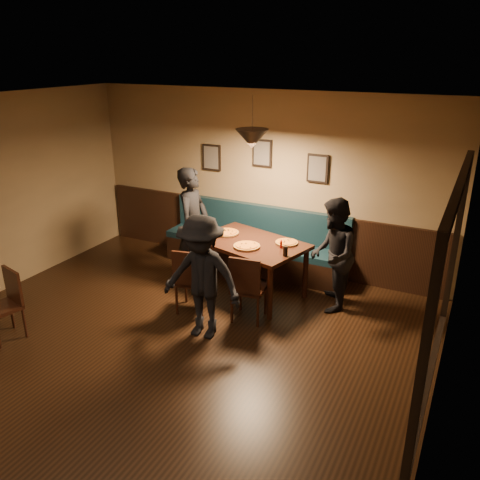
{
  "coord_description": "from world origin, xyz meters",
  "views": [
    {
      "loc": [
        3.1,
        -3.45,
        3.33
      ],
      "look_at": [
        0.32,
        2.07,
        0.95
      ],
      "focal_mm": 36.94,
      "sensor_mm": 36.0,
      "label": 1
    }
  ],
  "objects_px": {
    "soda_glass": "(285,251)",
    "tabasco_bottle": "(281,244)",
    "chair_near_right": "(249,287)",
    "diner_right": "(333,255)",
    "diner_front": "(202,278)",
    "chair_near_left": "(193,279)",
    "diner_left": "(193,226)",
    "cafe_chair_far": "(2,306)",
    "booth_bench": "(254,240)",
    "dining_table": "(251,268)"
  },
  "relations": [
    {
      "from": "soda_glass",
      "to": "tabasco_bottle",
      "type": "distance_m",
      "value": 0.27
    },
    {
      "from": "chair_near_right",
      "to": "tabasco_bottle",
      "type": "xyz_separation_m",
      "value": [
        0.17,
        0.64,
        0.4
      ]
    },
    {
      "from": "diner_right",
      "to": "diner_front",
      "type": "xyz_separation_m",
      "value": [
        -1.19,
        -1.4,
        0.01
      ]
    },
    {
      "from": "chair_near_left",
      "to": "soda_glass",
      "type": "xyz_separation_m",
      "value": [
        1.1,
        0.54,
        0.41
      ]
    },
    {
      "from": "chair_near_right",
      "to": "tabasco_bottle",
      "type": "relative_size",
      "value": 7.21
    },
    {
      "from": "chair_near_left",
      "to": "tabasco_bottle",
      "type": "bearing_deg",
      "value": 26.98
    },
    {
      "from": "tabasco_bottle",
      "to": "chair_near_left",
      "type": "bearing_deg",
      "value": -140.92
    },
    {
      "from": "diner_right",
      "to": "tabasco_bottle",
      "type": "relative_size",
      "value": 12.04
    },
    {
      "from": "diner_left",
      "to": "chair_near_left",
      "type": "bearing_deg",
      "value": -155.55
    },
    {
      "from": "diner_right",
      "to": "tabasco_bottle",
      "type": "height_order",
      "value": "diner_right"
    },
    {
      "from": "chair_near_right",
      "to": "cafe_chair_far",
      "type": "relative_size",
      "value": 1.07
    },
    {
      "from": "soda_glass",
      "to": "tabasco_bottle",
      "type": "height_order",
      "value": "soda_glass"
    },
    {
      "from": "cafe_chair_far",
      "to": "booth_bench",
      "type": "bearing_deg",
      "value": -105.68
    },
    {
      "from": "booth_bench",
      "to": "cafe_chair_far",
      "type": "height_order",
      "value": "booth_bench"
    },
    {
      "from": "diner_right",
      "to": "soda_glass",
      "type": "height_order",
      "value": "diner_right"
    },
    {
      "from": "chair_near_left",
      "to": "diner_front",
      "type": "xyz_separation_m",
      "value": [
        0.44,
        -0.48,
        0.32
      ]
    },
    {
      "from": "diner_left",
      "to": "cafe_chair_far",
      "type": "height_order",
      "value": "diner_left"
    },
    {
      "from": "cafe_chair_far",
      "to": "tabasco_bottle",
      "type": "bearing_deg",
      "value": -123.47
    },
    {
      "from": "booth_bench",
      "to": "diner_front",
      "type": "bearing_deg",
      "value": -82.21
    },
    {
      "from": "booth_bench",
      "to": "chair_near_right",
      "type": "bearing_deg",
      "value": -67.07
    },
    {
      "from": "chair_near_right",
      "to": "diner_left",
      "type": "distance_m",
      "value": 1.5
    },
    {
      "from": "dining_table",
      "to": "diner_front",
      "type": "xyz_separation_m",
      "value": [
        -0.04,
        -1.29,
        0.38
      ]
    },
    {
      "from": "tabasco_bottle",
      "to": "diner_right",
      "type": "bearing_deg",
      "value": 11.83
    },
    {
      "from": "dining_table",
      "to": "soda_glass",
      "type": "bearing_deg",
      "value": -7.84
    },
    {
      "from": "dining_table",
      "to": "soda_glass",
      "type": "distance_m",
      "value": 0.82
    },
    {
      "from": "chair_near_left",
      "to": "diner_front",
      "type": "bearing_deg",
      "value": -59.82
    },
    {
      "from": "booth_bench",
      "to": "tabasco_bottle",
      "type": "bearing_deg",
      "value": -45.97
    },
    {
      "from": "chair_near_left",
      "to": "tabasco_bottle",
      "type": "height_order",
      "value": "tabasco_bottle"
    },
    {
      "from": "soda_glass",
      "to": "dining_table",
      "type": "bearing_deg",
      "value": 157.16
    },
    {
      "from": "booth_bench",
      "to": "diner_right",
      "type": "xyz_separation_m",
      "value": [
        1.48,
        -0.68,
        0.28
      ]
    },
    {
      "from": "chair_near_left",
      "to": "chair_near_right",
      "type": "bearing_deg",
      "value": -2.66
    },
    {
      "from": "chair_near_left",
      "to": "diner_right",
      "type": "height_order",
      "value": "diner_right"
    },
    {
      "from": "chair_near_left",
      "to": "diner_left",
      "type": "relative_size",
      "value": 0.52
    },
    {
      "from": "diner_front",
      "to": "diner_left",
      "type": "bearing_deg",
      "value": 121.69
    },
    {
      "from": "booth_bench",
      "to": "cafe_chair_far",
      "type": "bearing_deg",
      "value": -119.74
    },
    {
      "from": "chair_near_left",
      "to": "tabasco_bottle",
      "type": "distance_m",
      "value": 1.29
    },
    {
      "from": "diner_front",
      "to": "soda_glass",
      "type": "relative_size",
      "value": 11.55
    },
    {
      "from": "tabasco_bottle",
      "to": "soda_glass",
      "type": "bearing_deg",
      "value": -56.02
    },
    {
      "from": "booth_bench",
      "to": "chair_near_left",
      "type": "height_order",
      "value": "booth_bench"
    },
    {
      "from": "chair_near_right",
      "to": "soda_glass",
      "type": "bearing_deg",
      "value": 44.03
    },
    {
      "from": "tabasco_bottle",
      "to": "cafe_chair_far",
      "type": "height_order",
      "value": "tabasco_bottle"
    },
    {
      "from": "chair_near_left",
      "to": "diner_right",
      "type": "bearing_deg",
      "value": 17.13
    },
    {
      "from": "diner_left",
      "to": "diner_right",
      "type": "height_order",
      "value": "diner_left"
    },
    {
      "from": "dining_table",
      "to": "cafe_chair_far",
      "type": "distance_m",
      "value": 3.28
    },
    {
      "from": "diner_right",
      "to": "diner_front",
      "type": "relative_size",
      "value": 0.99
    },
    {
      "from": "chair_near_left",
      "to": "chair_near_right",
      "type": "relative_size",
      "value": 1.0
    },
    {
      "from": "chair_near_left",
      "to": "soda_glass",
      "type": "relative_size",
      "value": 6.83
    },
    {
      "from": "chair_near_left",
      "to": "cafe_chair_far",
      "type": "bearing_deg",
      "value": -147.88
    },
    {
      "from": "diner_left",
      "to": "diner_front",
      "type": "relative_size",
      "value": 1.13
    },
    {
      "from": "chair_near_right",
      "to": "tabasco_bottle",
      "type": "height_order",
      "value": "tabasco_bottle"
    }
  ]
}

